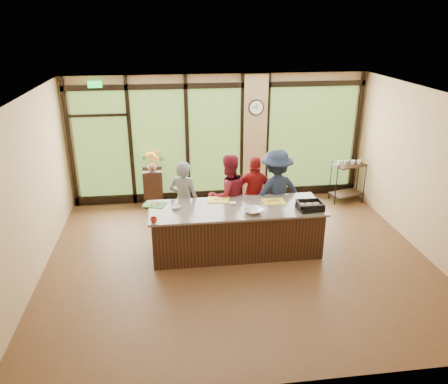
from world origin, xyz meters
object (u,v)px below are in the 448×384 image
object	(u,v)px
flower_stand	(153,188)
roasting_pan	(310,207)
cook_left	(184,201)
cook_right	(276,192)
bar_cart	(348,177)
island_base	(236,231)

from	to	relation	value
flower_stand	roasting_pan	bearing A→B (deg)	-44.26
cook_left	cook_right	bearing A→B (deg)	-158.36
cook_right	roasting_pan	bearing A→B (deg)	98.35
bar_cart	cook_right	bearing A→B (deg)	-164.69
bar_cart	cook_left	bearing A→B (deg)	-178.34
roasting_pan	cook_right	bearing A→B (deg)	104.75
roasting_pan	flower_stand	distance (m)	4.01
cook_left	roasting_pan	distance (m)	2.44
flower_stand	bar_cart	size ratio (longest dim) A/B	0.86
island_base	cook_right	size ratio (longest dim) A/B	1.75
roasting_pan	flower_stand	bearing A→B (deg)	129.88
roasting_pan	bar_cart	bearing A→B (deg)	46.85
cook_right	flower_stand	size ratio (longest dim) A/B	2.00
island_base	cook_left	xyz separation A→B (m)	(-0.94, 0.68, 0.38)
roasting_pan	cook_left	bearing A→B (deg)	150.17
island_base	cook_right	xyz separation A→B (m)	(0.92, 0.71, 0.45)
cook_left	cook_right	size ratio (longest dim) A/B	0.92
cook_left	flower_stand	xyz separation A→B (m)	(-0.65, 1.77, -0.37)
cook_right	bar_cart	xyz separation A→B (m)	(2.11, 1.39, -0.27)
cook_right	island_base	bearing A→B (deg)	24.18
island_base	bar_cart	xyz separation A→B (m)	(3.03, 2.10, 0.18)
cook_left	flower_stand	world-z (taller)	cook_left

